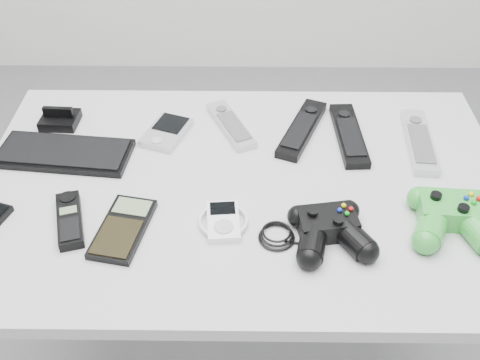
{
  "coord_description": "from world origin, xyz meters",
  "views": [
    {
      "loc": [
        -0.04,
        -0.84,
        1.47
      ],
      "look_at": [
        -0.05,
        -0.0,
        0.74
      ],
      "focal_mm": 42.0,
      "sensor_mm": 36.0,
      "label": 1
    }
  ],
  "objects_px": {
    "remote_silver_a": "(231,124)",
    "controller_black": "(330,228)",
    "pda": "(166,132)",
    "mp3_player": "(223,221)",
    "remote_black_b": "(349,134)",
    "cordless_handset": "(70,220)",
    "calculator": "(123,228)",
    "pda_keyboard": "(64,153)",
    "controller_green": "(452,215)",
    "remote_silver_b": "(419,141)",
    "desk": "(243,206)",
    "remote_black_a": "(302,128)"
  },
  "relations": [
    {
      "from": "remote_silver_a",
      "to": "controller_black",
      "type": "bearing_deg",
      "value": -85.64
    },
    {
      "from": "pda",
      "to": "mp3_player",
      "type": "bearing_deg",
      "value": -43.89
    },
    {
      "from": "remote_black_b",
      "to": "cordless_handset",
      "type": "height_order",
      "value": "same"
    },
    {
      "from": "calculator",
      "to": "controller_black",
      "type": "distance_m",
      "value": 0.38
    },
    {
      "from": "pda_keyboard",
      "to": "controller_black",
      "type": "height_order",
      "value": "controller_black"
    },
    {
      "from": "calculator",
      "to": "controller_black",
      "type": "bearing_deg",
      "value": 9.34
    },
    {
      "from": "controller_black",
      "to": "controller_green",
      "type": "distance_m",
      "value": 0.23
    },
    {
      "from": "pda_keyboard",
      "to": "mp3_player",
      "type": "distance_m",
      "value": 0.4
    },
    {
      "from": "pda",
      "to": "remote_silver_b",
      "type": "height_order",
      "value": "remote_silver_b"
    },
    {
      "from": "desk",
      "to": "pda_keyboard",
      "type": "distance_m",
      "value": 0.4
    },
    {
      "from": "calculator",
      "to": "pda",
      "type": "bearing_deg",
      "value": 92.18
    },
    {
      "from": "remote_silver_a",
      "to": "controller_black",
      "type": "relative_size",
      "value": 0.74
    },
    {
      "from": "remote_black_a",
      "to": "calculator",
      "type": "distance_m",
      "value": 0.47
    },
    {
      "from": "pda",
      "to": "calculator",
      "type": "relative_size",
      "value": 0.77
    },
    {
      "from": "remote_silver_b",
      "to": "calculator",
      "type": "xyz_separation_m",
      "value": [
        -0.6,
        -0.27,
        -0.0
      ]
    },
    {
      "from": "pda",
      "to": "mp3_player",
      "type": "distance_m",
      "value": 0.31
    },
    {
      "from": "controller_black",
      "to": "remote_silver_b",
      "type": "bearing_deg",
      "value": 41.92
    },
    {
      "from": "calculator",
      "to": "controller_green",
      "type": "bearing_deg",
      "value": 13.18
    },
    {
      "from": "remote_black_b",
      "to": "controller_green",
      "type": "height_order",
      "value": "controller_green"
    },
    {
      "from": "remote_black_b",
      "to": "remote_silver_b",
      "type": "bearing_deg",
      "value": -11.34
    },
    {
      "from": "remote_black_a",
      "to": "pda",
      "type": "bearing_deg",
      "value": -155.21
    },
    {
      "from": "desk",
      "to": "cordless_handset",
      "type": "relative_size",
      "value": 7.72
    },
    {
      "from": "desk",
      "to": "remote_silver_a",
      "type": "height_order",
      "value": "remote_silver_a"
    },
    {
      "from": "controller_black",
      "to": "remote_black_b",
      "type": "bearing_deg",
      "value": 66.66
    },
    {
      "from": "desk",
      "to": "remote_black_a",
      "type": "xyz_separation_m",
      "value": [
        0.13,
        0.18,
        0.07
      ]
    },
    {
      "from": "remote_silver_a",
      "to": "cordless_handset",
      "type": "xyz_separation_m",
      "value": [
        -0.29,
        -0.31,
        0.0
      ]
    },
    {
      "from": "remote_silver_b",
      "to": "controller_black",
      "type": "bearing_deg",
      "value": -124.76
    },
    {
      "from": "calculator",
      "to": "remote_silver_b",
      "type": "bearing_deg",
      "value": 35.14
    },
    {
      "from": "remote_silver_b",
      "to": "pda",
      "type": "bearing_deg",
      "value": -178.69
    },
    {
      "from": "remote_silver_a",
      "to": "cordless_handset",
      "type": "distance_m",
      "value": 0.42
    },
    {
      "from": "remote_silver_a",
      "to": "remote_black_a",
      "type": "xyz_separation_m",
      "value": [
        0.16,
        -0.01,
        0.0
      ]
    },
    {
      "from": "calculator",
      "to": "controller_green",
      "type": "relative_size",
      "value": 0.93
    },
    {
      "from": "remote_silver_b",
      "to": "calculator",
      "type": "relative_size",
      "value": 1.38
    },
    {
      "from": "remote_silver_a",
      "to": "mp3_player",
      "type": "xyz_separation_m",
      "value": [
        -0.01,
        -0.31,
        -0.0
      ]
    },
    {
      "from": "pda",
      "to": "cordless_handset",
      "type": "relative_size",
      "value": 0.87
    },
    {
      "from": "remote_silver_b",
      "to": "calculator",
      "type": "height_order",
      "value": "remote_silver_b"
    },
    {
      "from": "mp3_player",
      "to": "controller_green",
      "type": "distance_m",
      "value": 0.42
    },
    {
      "from": "pda",
      "to": "controller_black",
      "type": "relative_size",
      "value": 0.49
    },
    {
      "from": "remote_black_a",
      "to": "controller_green",
      "type": "bearing_deg",
      "value": -26.8
    },
    {
      "from": "pda",
      "to": "remote_silver_b",
      "type": "distance_m",
      "value": 0.56
    },
    {
      "from": "pda",
      "to": "remote_silver_a",
      "type": "distance_m",
      "value": 0.15
    },
    {
      "from": "desk",
      "to": "remote_black_b",
      "type": "height_order",
      "value": "remote_black_b"
    },
    {
      "from": "remote_silver_b",
      "to": "calculator",
      "type": "bearing_deg",
      "value": -151.71
    },
    {
      "from": "remote_black_b",
      "to": "mp3_player",
      "type": "bearing_deg",
      "value": -137.46
    },
    {
      "from": "remote_silver_a",
      "to": "cordless_handset",
      "type": "height_order",
      "value": "cordless_handset"
    },
    {
      "from": "desk",
      "to": "remote_silver_b",
      "type": "height_order",
      "value": "remote_silver_b"
    },
    {
      "from": "remote_silver_b",
      "to": "cordless_handset",
      "type": "height_order",
      "value": "same"
    },
    {
      "from": "pda",
      "to": "remote_silver_a",
      "type": "height_order",
      "value": "same"
    },
    {
      "from": "remote_silver_a",
      "to": "remote_silver_b",
      "type": "relative_size",
      "value": 0.84
    },
    {
      "from": "desk",
      "to": "remote_silver_b",
      "type": "relative_size",
      "value": 4.89
    }
  ]
}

